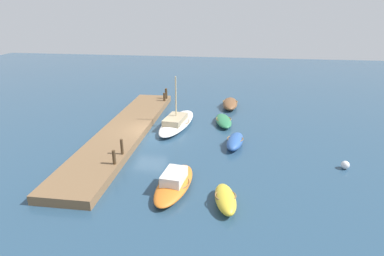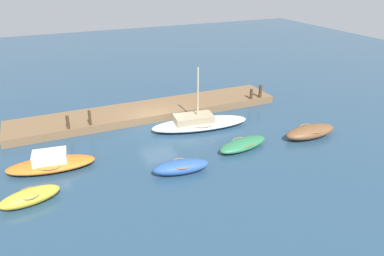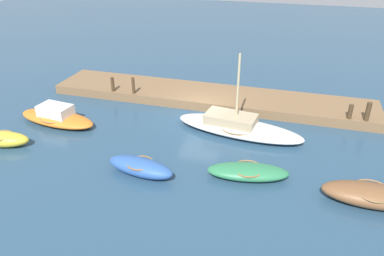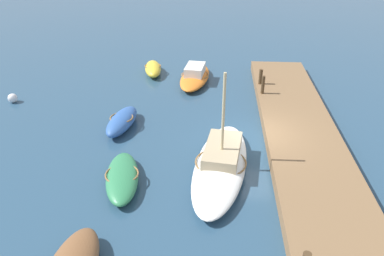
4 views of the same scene
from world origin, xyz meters
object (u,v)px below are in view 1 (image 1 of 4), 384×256
at_px(dinghy_yellow, 225,199).
at_px(rowboat_brown, 230,104).
at_px(mooring_post_mid_east, 122,147).
at_px(mooring_post_east, 114,157).
at_px(mooring_post_mid_west, 164,97).
at_px(marker_buoy, 345,165).
at_px(sailboat_white, 177,122).
at_px(rowboat_blue, 235,141).
at_px(motorboat_orange, 174,183).
at_px(rowboat_green, 224,121).
at_px(mooring_post_west, 166,94).

distance_m(dinghy_yellow, rowboat_brown, 17.45).
relative_size(dinghy_yellow, rowboat_brown, 0.78).
height_order(mooring_post_mid_east, mooring_post_east, mooring_post_mid_east).
bearing_deg(mooring_post_mid_west, marker_buoy, 50.73).
xyz_separation_m(sailboat_white, mooring_post_mid_east, (7.13, -2.37, 0.69)).
bearing_deg(rowboat_blue, sailboat_white, -116.42).
bearing_deg(dinghy_yellow, motorboat_orange, -122.89).
bearing_deg(marker_buoy, rowboat_green, -131.65).
relative_size(rowboat_green, sailboat_white, 0.53).
xyz_separation_m(dinghy_yellow, mooring_post_mid_east, (-4.14, -7.08, 0.71)).
relative_size(dinghy_yellow, mooring_post_east, 3.25).
xyz_separation_m(motorboat_orange, sailboat_white, (-10.07, -1.73, 0.00)).
bearing_deg(rowboat_blue, marker_buoy, 77.73).
height_order(rowboat_green, mooring_post_mid_west, mooring_post_mid_west).
relative_size(sailboat_white, mooring_post_mid_east, 6.75).
distance_m(rowboat_blue, rowboat_brown, 9.68).
bearing_deg(mooring_post_mid_east, rowboat_green, 142.59).
bearing_deg(mooring_post_mid_west, mooring_post_east, 0.00).
xyz_separation_m(mooring_post_east, marker_buoy, (-2.48, 14.56, -0.76)).
distance_m(sailboat_white, mooring_post_west, 7.11).
distance_m(sailboat_white, rowboat_brown, 7.58).
bearing_deg(mooring_post_west, marker_buoy, 48.74).
xyz_separation_m(rowboat_green, mooring_post_east, (9.77, -6.36, 0.72)).
height_order(motorboat_orange, rowboat_brown, motorboat_orange).
relative_size(rowboat_blue, mooring_post_west, 3.13).
relative_size(mooring_post_east, marker_buoy, 1.72).
xyz_separation_m(rowboat_blue, mooring_post_west, (-10.15, -7.45, 0.71)).
distance_m(dinghy_yellow, marker_buoy, 9.09).
xyz_separation_m(rowboat_blue, mooring_post_mid_west, (-9.28, -7.45, 0.59)).
relative_size(dinghy_yellow, mooring_post_mid_east, 2.83).
bearing_deg(mooring_post_mid_west, sailboat_white, 22.23).
relative_size(motorboat_orange, sailboat_white, 0.70).
height_order(rowboat_green, mooring_post_west, mooring_post_west).
bearing_deg(mooring_post_west, mooring_post_mid_east, 0.00).
bearing_deg(rowboat_brown, mooring_post_west, -94.80).
relative_size(motorboat_orange, rowboat_blue, 1.50).
bearing_deg(marker_buoy, mooring_post_west, -131.26).
relative_size(mooring_post_mid_west, mooring_post_east, 0.90).
relative_size(sailboat_white, marker_buoy, 13.35).
relative_size(rowboat_green, mooring_post_east, 4.07).
xyz_separation_m(rowboat_brown, mooring_post_mid_west, (0.38, -6.77, 0.56)).
bearing_deg(rowboat_brown, mooring_post_east, -25.25).
bearing_deg(rowboat_green, rowboat_blue, 2.35).
bearing_deg(mooring_post_mid_west, motorboat_orange, 14.50).
relative_size(sailboat_white, rowboat_brown, 1.87).
xyz_separation_m(dinghy_yellow, mooring_post_west, (-17.94, -7.08, 0.71)).
height_order(mooring_post_west, mooring_post_mid_west, mooring_post_west).
height_order(rowboat_green, mooring_post_mid_east, mooring_post_mid_east).
relative_size(rowboat_green, mooring_post_west, 3.54).
height_order(motorboat_orange, mooring_post_mid_east, mooring_post_mid_east).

